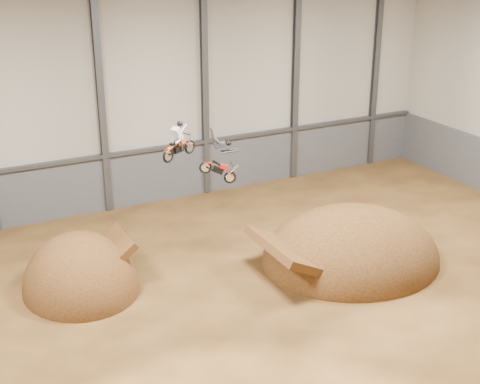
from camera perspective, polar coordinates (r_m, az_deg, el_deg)
name	(u,v)px	position (r m, az deg, el deg)	size (l,w,h in m)	color
floor	(273,308)	(31.24, 2.86, -9.83)	(40.00, 40.00, 0.00)	#472C13
back_wall	(153,93)	(41.44, -7.40, 8.37)	(40.00, 0.10, 14.00)	#B6B0A1
lower_band_back	(158,175)	(42.81, -7.02, 1.48)	(39.80, 0.18, 3.50)	#54565C
steel_rail	(157,148)	(42.11, -7.06, 3.73)	(39.80, 0.35, 0.20)	#47494F
steel_column_2	(101,100)	(40.29, -11.79, 7.73)	(0.40, 0.36, 13.90)	#47494F
steel_column_3	(205,88)	(42.47, -3.03, 8.83)	(0.40, 0.36, 13.90)	#47494F
steel_column_4	(295,79)	(45.52, 4.75, 9.63)	(0.40, 0.36, 13.90)	#47494F
steel_column_5	(375,70)	(49.30, 11.48, 10.18)	(0.40, 0.36, 13.90)	#47494F
takeoff_ramp	(82,289)	(33.60, -13.35, -8.03)	(5.53, 6.38, 5.53)	#402410
landing_ramp	(351,261)	(35.82, 9.42, -5.79)	(9.62, 8.51, 5.55)	#402410
fmx_rider_a	(179,138)	(31.07, -5.23, 4.59)	(2.11, 0.80, 1.91)	#DE4D0F
fmx_rider_b	(215,156)	(32.90, -2.16, 3.06)	(2.63, 0.75, 2.26)	red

